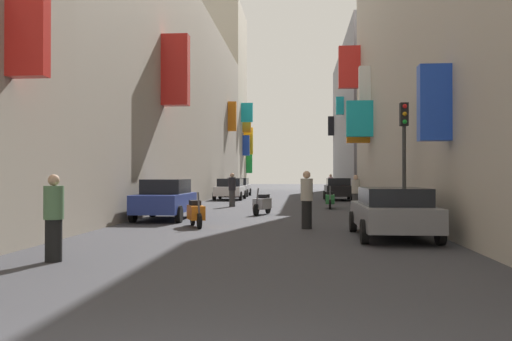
{
  "coord_description": "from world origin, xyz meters",
  "views": [
    {
      "loc": [
        1.19,
        -3.39,
        1.67
      ],
      "look_at": [
        -1.41,
        28.83,
        1.95
      ],
      "focal_mm": 38.31,
      "sensor_mm": 36.0,
      "label": 1
    }
  ],
  "objects_px": {
    "scooter_orange": "(196,213)",
    "scooter_green": "(330,199)",
    "parked_car_black": "(338,189)",
    "pedestrian_near_left": "(232,190)",
    "parked_car_white": "(230,189)",
    "pedestrian_mid_street": "(54,218)",
    "pedestrian_crossing": "(331,185)",
    "pedestrian_far_away": "(307,200)",
    "parked_car_blue": "(165,199)",
    "traffic_light_near_corner": "(404,142)",
    "parked_car_grey": "(392,211)",
    "scooter_silver": "(262,204)",
    "pedestrian_near_right": "(356,193)",
    "parked_car_silver": "(238,187)"
  },
  "relations": [
    {
      "from": "parked_car_white",
      "to": "pedestrian_mid_street",
      "type": "xyz_separation_m",
      "value": [
        0.04,
        -26.94,
        0.08
      ]
    },
    {
      "from": "parked_car_silver",
      "to": "pedestrian_near_right",
      "type": "height_order",
      "value": "pedestrian_near_right"
    },
    {
      "from": "parked_car_grey",
      "to": "parked_car_white",
      "type": "height_order",
      "value": "parked_car_white"
    },
    {
      "from": "pedestrian_mid_street",
      "to": "pedestrian_crossing",
      "type": "bearing_deg",
      "value": 78.16
    },
    {
      "from": "parked_car_black",
      "to": "pedestrian_near_left",
      "type": "bearing_deg",
      "value": -127.34
    },
    {
      "from": "parked_car_black",
      "to": "pedestrian_mid_street",
      "type": "height_order",
      "value": "pedestrian_mid_street"
    },
    {
      "from": "parked_car_blue",
      "to": "pedestrian_near_left",
      "type": "height_order",
      "value": "pedestrian_near_left"
    },
    {
      "from": "scooter_orange",
      "to": "parked_car_blue",
      "type": "bearing_deg",
      "value": 121.15
    },
    {
      "from": "parked_car_white",
      "to": "scooter_green",
      "type": "xyz_separation_m",
      "value": [
        6.28,
        -9.48,
        -0.29
      ]
    },
    {
      "from": "pedestrian_far_away",
      "to": "parked_car_black",
      "type": "bearing_deg",
      "value": 83.28
    },
    {
      "from": "pedestrian_mid_street",
      "to": "pedestrian_far_away",
      "type": "bearing_deg",
      "value": 54.22
    },
    {
      "from": "parked_car_silver",
      "to": "pedestrian_near_right",
      "type": "relative_size",
      "value": 2.35
    },
    {
      "from": "parked_car_silver",
      "to": "pedestrian_near_right",
      "type": "bearing_deg",
      "value": -66.68
    },
    {
      "from": "parked_car_black",
      "to": "pedestrian_near_left",
      "type": "relative_size",
      "value": 2.24
    },
    {
      "from": "scooter_orange",
      "to": "scooter_silver",
      "type": "bearing_deg",
      "value": 72.62
    },
    {
      "from": "parked_car_black",
      "to": "scooter_green",
      "type": "relative_size",
      "value": 2.02
    },
    {
      "from": "parked_car_blue",
      "to": "scooter_orange",
      "type": "relative_size",
      "value": 2.33
    },
    {
      "from": "scooter_silver",
      "to": "pedestrian_near_right",
      "type": "relative_size",
      "value": 1.11
    },
    {
      "from": "pedestrian_crossing",
      "to": "parked_car_blue",
      "type": "bearing_deg",
      "value": -107.16
    },
    {
      "from": "parked_car_blue",
      "to": "parked_car_black",
      "type": "distance_m",
      "value": 18.2
    },
    {
      "from": "pedestrian_near_right",
      "to": "pedestrian_crossing",
      "type": "bearing_deg",
      "value": 90.33
    },
    {
      "from": "scooter_green",
      "to": "pedestrian_near_right",
      "type": "xyz_separation_m",
      "value": [
        1.09,
        -1.85,
        0.38
      ]
    },
    {
      "from": "scooter_green",
      "to": "parked_car_blue",
      "type": "bearing_deg",
      "value": -131.51
    },
    {
      "from": "parked_car_silver",
      "to": "pedestrian_near_left",
      "type": "xyz_separation_m",
      "value": [
        1.35,
        -14.52,
        0.14
      ]
    },
    {
      "from": "parked_car_white",
      "to": "scooter_green",
      "type": "distance_m",
      "value": 11.38
    },
    {
      "from": "parked_car_blue",
      "to": "traffic_light_near_corner",
      "type": "height_order",
      "value": "traffic_light_near_corner"
    },
    {
      "from": "traffic_light_near_corner",
      "to": "parked_car_grey",
      "type": "bearing_deg",
      "value": -105.8
    },
    {
      "from": "parked_car_black",
      "to": "pedestrian_near_left",
      "type": "distance_m",
      "value": 10.09
    },
    {
      "from": "pedestrian_near_right",
      "to": "traffic_light_near_corner",
      "type": "xyz_separation_m",
      "value": [
        0.77,
        -7.77,
        1.91
      ]
    },
    {
      "from": "parked_car_grey",
      "to": "pedestrian_crossing",
      "type": "distance_m",
      "value": 29.9
    },
    {
      "from": "scooter_orange",
      "to": "pedestrian_crossing",
      "type": "relative_size",
      "value": 0.97
    },
    {
      "from": "pedestrian_mid_street",
      "to": "pedestrian_far_away",
      "type": "distance_m",
      "value": 8.46
    },
    {
      "from": "pedestrian_crossing",
      "to": "parked_car_white",
      "type": "bearing_deg",
      "value": -133.88
    },
    {
      "from": "parked_car_white",
      "to": "pedestrian_mid_street",
      "type": "relative_size",
      "value": 2.4
    },
    {
      "from": "scooter_green",
      "to": "pedestrian_crossing",
      "type": "height_order",
      "value": "pedestrian_crossing"
    },
    {
      "from": "pedestrian_mid_street",
      "to": "scooter_orange",
      "type": "bearing_deg",
      "value": 79.11
    },
    {
      "from": "parked_car_silver",
      "to": "pedestrian_far_away",
      "type": "distance_m",
      "value": 26.72
    },
    {
      "from": "parked_car_black",
      "to": "pedestrian_mid_street",
      "type": "bearing_deg",
      "value": -105.3
    },
    {
      "from": "scooter_orange",
      "to": "pedestrian_crossing",
      "type": "xyz_separation_m",
      "value": [
        5.84,
        27.28,
        0.41
      ]
    },
    {
      "from": "parked_car_white",
      "to": "pedestrian_near_left",
      "type": "bearing_deg",
      "value": -81.93
    },
    {
      "from": "pedestrian_near_left",
      "to": "parked_car_white",
      "type": "bearing_deg",
      "value": 98.07
    },
    {
      "from": "scooter_silver",
      "to": "scooter_orange",
      "type": "height_order",
      "value": "same"
    },
    {
      "from": "pedestrian_near_right",
      "to": "traffic_light_near_corner",
      "type": "distance_m",
      "value": 8.04
    },
    {
      "from": "pedestrian_crossing",
      "to": "scooter_green",
      "type": "bearing_deg",
      "value": -93.31
    },
    {
      "from": "scooter_orange",
      "to": "scooter_green",
      "type": "height_order",
      "value": "same"
    },
    {
      "from": "pedestrian_crossing",
      "to": "pedestrian_mid_street",
      "type": "relative_size",
      "value": 1.04
    },
    {
      "from": "pedestrian_near_right",
      "to": "pedestrian_near_left",
      "type": "bearing_deg",
      "value": 154.41
    },
    {
      "from": "parked_car_white",
      "to": "traffic_light_near_corner",
      "type": "bearing_deg",
      "value": -66.92
    },
    {
      "from": "parked_car_grey",
      "to": "parked_car_silver",
      "type": "bearing_deg",
      "value": 104.55
    },
    {
      "from": "scooter_silver",
      "to": "traffic_light_near_corner",
      "type": "height_order",
      "value": "traffic_light_near_corner"
    }
  ]
}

